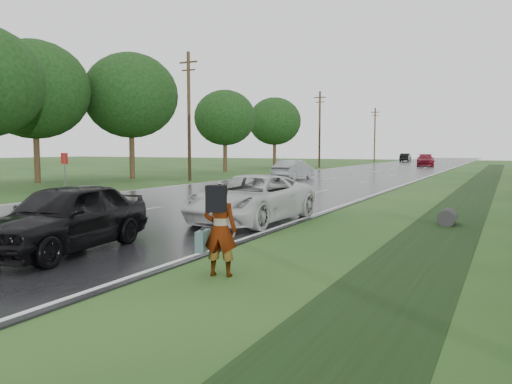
{
  "coord_description": "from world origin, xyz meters",
  "views": [
    {
      "loc": [
        13.28,
        -7.61,
        2.54
      ],
      "look_at": [
        6.83,
        5.06,
        1.3
      ],
      "focal_mm": 35.0,
      "sensor_mm": 36.0,
      "label": 1
    }
  ],
  "objects_px": {
    "white_pickup": "(252,198)",
    "pedestrian": "(219,229)",
    "dark_sedan": "(65,217)",
    "silver_sedan": "(294,170)",
    "road_sign": "(65,165)"
  },
  "relations": [
    {
      "from": "white_pickup",
      "to": "pedestrian",
      "type": "bearing_deg",
      "value": -66.33
    },
    {
      "from": "pedestrian",
      "to": "dark_sedan",
      "type": "xyz_separation_m",
      "value": [
        -4.5,
        0.22,
        -0.07
      ]
    },
    {
      "from": "white_pickup",
      "to": "silver_sedan",
      "type": "bearing_deg",
      "value": 110.68
    },
    {
      "from": "dark_sedan",
      "to": "silver_sedan",
      "type": "relative_size",
      "value": 1.04
    },
    {
      "from": "pedestrian",
      "to": "white_pickup",
      "type": "distance_m",
      "value": 7.21
    },
    {
      "from": "silver_sedan",
      "to": "white_pickup",
      "type": "bearing_deg",
      "value": 113.56
    },
    {
      "from": "white_pickup",
      "to": "dark_sedan",
      "type": "xyz_separation_m",
      "value": [
        -1.76,
        -6.46,
        0.04
      ]
    },
    {
      "from": "road_sign",
      "to": "white_pickup",
      "type": "xyz_separation_m",
      "value": [
        13.95,
        -4.54,
        -0.8
      ]
    },
    {
      "from": "white_pickup",
      "to": "dark_sedan",
      "type": "bearing_deg",
      "value": -103.86
    },
    {
      "from": "road_sign",
      "to": "pedestrian",
      "type": "xyz_separation_m",
      "value": [
        16.68,
        -11.22,
        -0.69
      ]
    },
    {
      "from": "white_pickup",
      "to": "dark_sedan",
      "type": "distance_m",
      "value": 6.7
    },
    {
      "from": "silver_sedan",
      "to": "pedestrian",
      "type": "bearing_deg",
      "value": 114.25
    },
    {
      "from": "road_sign",
      "to": "silver_sedan",
      "type": "distance_m",
      "value": 19.17
    },
    {
      "from": "pedestrian",
      "to": "white_pickup",
      "type": "height_order",
      "value": "pedestrian"
    },
    {
      "from": "road_sign",
      "to": "silver_sedan",
      "type": "height_order",
      "value": "road_sign"
    }
  ]
}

